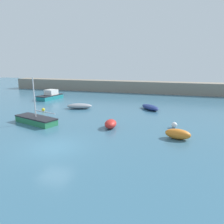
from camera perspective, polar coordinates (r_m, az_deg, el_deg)
ground_plane at (r=17.68m, az=-14.91°, el=-9.18°), size 120.00×120.00×0.20m
harbor_breakwater at (r=47.13m, az=5.86°, el=6.61°), size 56.65×3.25×2.37m
dinghy_near_pier at (r=19.48m, az=16.81°, el=-5.52°), size 2.29×1.37×0.87m
open_tender_yellow at (r=30.41m, az=9.94°, el=1.23°), size 3.36×3.71×0.62m
fishing_dinghy_green at (r=21.68m, az=-0.38°, el=-3.10°), size 1.34×2.02×0.83m
motorboat_grey_hull at (r=39.69m, az=-15.78°, el=4.13°), size 2.97×4.97×1.64m
sailboat_short_mast at (r=24.64m, az=-19.23°, el=-1.93°), size 5.67×3.20×4.88m
rowboat_white_midwater at (r=30.88m, az=-8.49°, el=1.56°), size 3.72×2.40×0.72m
mooring_buoy_white at (r=22.65m, az=15.94°, el=-3.27°), size 0.56×0.56×0.56m
mooring_buoy_yellow at (r=30.31m, az=-17.52°, el=0.60°), size 0.44×0.44×0.44m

